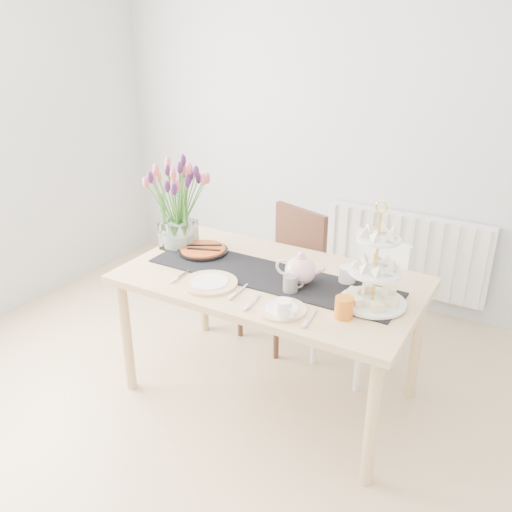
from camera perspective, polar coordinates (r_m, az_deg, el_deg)
The scene contains 16 objects.
room_shell at distance 2.17m, azimuth -11.69°, elevation 3.71°, with size 4.50×4.50×4.50m.
radiator at distance 4.12m, azimuth 15.36°, elevation 0.34°, with size 1.20×0.08×0.60m, color white.
dining_table at distance 2.95m, azimuth 1.54°, elevation -3.55°, with size 1.60×0.90×0.75m.
chair_brown at distance 3.61m, azimuth 3.31°, elevation -1.00°, with size 0.56×0.56×0.89m.
chair_white at distance 3.38m, azimuth 11.59°, elevation -3.98°, with size 0.53×0.53×0.83m.
table_runner at distance 2.91m, azimuth 1.55°, elevation -2.14°, with size 1.40×0.35×0.01m, color black.
tulip_vase at distance 3.20m, azimuth -8.42°, elevation 6.61°, with size 0.63×0.63×0.54m.
cake_stand at distance 2.64m, azimuth 12.37°, elevation -2.45°, with size 0.32×0.32×0.47m.
teapot at distance 2.81m, azimuth 4.72°, elevation -1.49°, with size 0.26×0.21×0.17m, color silver, non-canonical shape.
cream_jug at distance 2.87m, azimuth 9.58°, elevation -1.97°, with size 0.09×0.09×0.09m, color white.
tart_tin at distance 3.21m, azimuth -5.58°, elevation 0.54°, with size 0.29×0.29×0.04m.
mug_grey at distance 2.74m, azimuth 3.64°, elevation -2.98°, with size 0.08×0.08×0.09m, color slate.
mug_white at distance 2.51m, azimuth 2.92°, elevation -5.63°, with size 0.08×0.08×0.09m, color white.
mug_orange at distance 2.54m, azimuth 9.24°, elevation -5.38°, with size 0.09×0.09×0.10m, color orange.
plate_left at distance 2.84m, azimuth -4.91°, elevation -2.85°, with size 0.29×0.29×0.02m, color silver.
plate_right at distance 2.59m, azimuth 2.72°, elevation -5.63°, with size 0.24×0.24×0.01m, color silver.
Camera 1 is at (1.38, -1.51, 2.02)m, focal length 38.00 mm.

